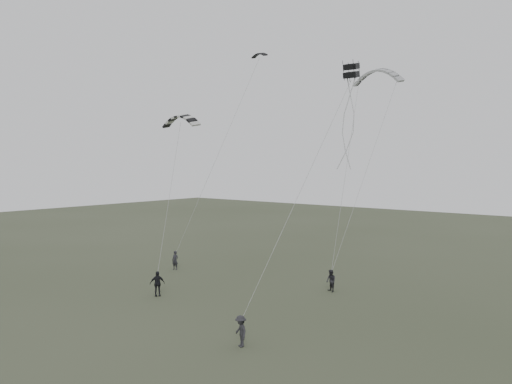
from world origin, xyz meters
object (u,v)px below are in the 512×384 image
Objects in this scene: flyer_left at (175,260)px; kite_box at (351,71)px; kite_pale_large at (377,70)px; kite_striped at (181,116)px; flyer_far at (241,331)px; flyer_center at (157,284)px; flyer_right at (331,281)px; kite_dark_small at (259,54)px.

flyer_left is 22.24m from kite_box.
kite_pale_large reaches higher than kite_striped.
flyer_center is at bearing -171.13° from flyer_far.
flyer_center is 1.09× the size of flyer_far.
kite_pale_large reaches higher than flyer_center.
kite_pale_large reaches higher than flyer_right.
flyer_left is 1.03× the size of flyer_right.
kite_dark_small reaches higher than kite_box.
flyer_center is 0.44× the size of kite_pale_large.
flyer_right is 16.09m from kite_pale_large.
kite_pale_large is at bearing 34.57° from kite_striped.
flyer_right is 1.00× the size of flyer_far.
kite_striped is at bearing -144.20° from kite_pale_large.
flyer_left is 18.41m from flyer_far.
flyer_left is at bearing -106.92° from kite_dark_small.
flyer_far is 27.31m from kite_dark_small.
kite_dark_small is at bearing -178.75° from flyer_right.
flyer_far is 19.44m from kite_striped.
kite_dark_small is at bearing 43.46° from flyer_center.
flyer_left is 13.83m from flyer_right.
kite_box reaches higher than flyer_center.
kite_box reaches higher than flyer_far.
flyer_far is (10.30, -3.52, -0.07)m from flyer_center.
kite_pale_large reaches higher than flyer_far.
kite_box is (15.29, -1.58, 1.40)m from kite_striped.
flyer_left is 1.03× the size of flyer_far.
kite_box is (2.17, 6.75, 13.08)m from flyer_far.
kite_box reaches higher than flyer_left.
kite_dark_small is 10.46m from kite_striped.
kite_striped is (2.45, -1.50, 11.65)m from flyer_left.
kite_pale_large is (-1.33, 17.40, 15.04)m from flyer_far.
flyer_far is at bearing -45.53° from kite_dark_small.
flyer_left reaches higher than flyer_right.
flyer_right is 16.57m from kite_striped.
flyer_far is 0.94× the size of kite_dark_small.
flyer_far is 0.40× the size of kite_pale_large.
kite_pale_large is at bearing 112.37° from flyer_right.
kite_pale_large is 11.37m from kite_box.
kite_pale_large is 15.24m from kite_striped.
kite_pale_large is at bearing 122.09° from flyer_far.
kite_dark_small is (3.34, 7.02, 17.64)m from flyer_left.
flyer_center is 12.87m from kite_striped.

